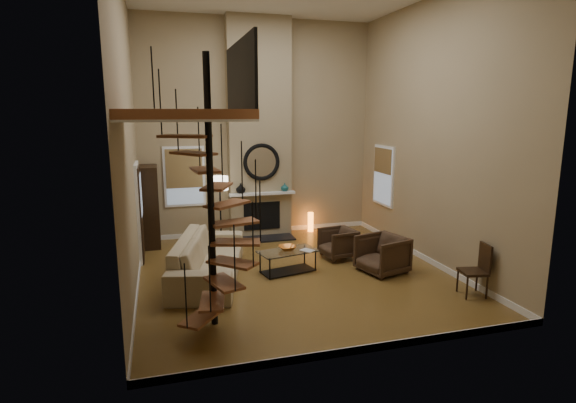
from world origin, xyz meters
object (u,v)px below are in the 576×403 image
object	(u,v)px
sofa	(208,258)
side_chair	(478,267)
hutch	(150,207)
armchair_near	(341,243)
floor_lamp	(220,189)
accent_lamp	(311,222)
armchair_far	(385,254)
coffee_table	(288,259)

from	to	relation	value
sofa	side_chair	xyz separation A→B (m)	(4.47, -2.21, 0.13)
hutch	armchair_near	distance (m)	4.62
hutch	floor_lamp	size ratio (longest dim) A/B	1.17
sofa	hutch	bearing A→B (deg)	37.24
accent_lamp	side_chair	distance (m)	5.19
armchair_far	coffee_table	world-z (taller)	armchair_far
hutch	armchair_near	world-z (taller)	hutch
armchair_near	coffee_table	size ratio (longest dim) A/B	0.56
armchair_near	floor_lamp	size ratio (longest dim) A/B	0.42
accent_lamp	side_chair	world-z (taller)	side_chair
armchair_far	coffee_table	xyz separation A→B (m)	(-1.93, 0.47, -0.07)
armchair_far	coffee_table	size ratio (longest dim) A/B	0.68
coffee_table	side_chair	size ratio (longest dim) A/B	1.36
floor_lamp	accent_lamp	bearing A→B (deg)	16.76
armchair_far	floor_lamp	xyz separation A→B (m)	(-2.98, 2.63, 1.06)
hutch	coffee_table	size ratio (longest dim) A/B	1.57
armchair_near	side_chair	size ratio (longest dim) A/B	0.76
armchair_near	armchair_far	size ratio (longest dim) A/B	0.82
sofa	side_chair	world-z (taller)	side_chair
armchair_far	armchair_near	bearing A→B (deg)	-166.93
armchair_far	floor_lamp	bearing A→B (deg)	-146.87
accent_lamp	coffee_table	bearing A→B (deg)	-116.70
armchair_near	coffee_table	distance (m)	1.48
armchair_far	coffee_table	distance (m)	1.98
sofa	armchair_near	size ratio (longest dim) A/B	4.08
armchair_far	accent_lamp	bearing A→B (deg)	172.16
armchair_near	floor_lamp	bearing A→B (deg)	-131.58
side_chair	sofa	bearing A→B (deg)	153.68
accent_lamp	armchair_near	bearing A→B (deg)	-92.40
hutch	side_chair	world-z (taller)	hutch
armchair_near	hutch	bearing A→B (deg)	-126.16
armchair_far	accent_lamp	world-z (taller)	armchair_far
sofa	side_chair	size ratio (longest dim) A/B	3.11
hutch	armchair_far	distance (m)	5.62
floor_lamp	armchair_near	bearing A→B (deg)	-33.48
hutch	side_chair	distance (m)	7.34
armchair_far	side_chair	bearing A→B (deg)	15.39
hutch	floor_lamp	distance (m)	1.77
armchair_near	armchair_far	world-z (taller)	armchair_far
armchair_near	armchair_far	bearing A→B (deg)	20.49
side_chair	hutch	bearing A→B (deg)	139.33
armchair_far	accent_lamp	distance (m)	3.42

